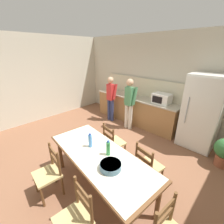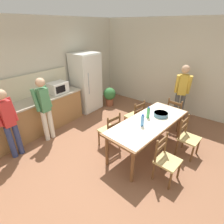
{
  "view_description": "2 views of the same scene",
  "coord_description": "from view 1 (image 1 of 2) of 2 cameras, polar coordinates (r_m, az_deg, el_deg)",
  "views": [
    {
      "loc": [
        2.25,
        -1.84,
        2.4
      ],
      "look_at": [
        0.21,
        0.24,
        1.19
      ],
      "focal_mm": 24.0,
      "sensor_mm": 36.0,
      "label": 1
    },
    {
      "loc": [
        -2.47,
        -1.93,
        2.69
      ],
      "look_at": [
        0.15,
        0.11,
        1.01
      ],
      "focal_mm": 28.0,
      "sensor_mm": 36.0,
      "label": 2
    }
  ],
  "objects": [
    {
      "name": "bottle_near_centre",
      "position": [
        2.74,
        -8.28,
        -10.73
      ],
      "size": [
        0.07,
        0.07,
        0.27
      ],
      "color": "#4C8ED6",
      "rests_on": "dining_table"
    },
    {
      "name": "person_at_counter",
      "position": [
        4.7,
        6.58,
        3.93
      ],
      "size": [
        0.41,
        0.28,
        1.62
      ],
      "rotation": [
        0.0,
        0.0,
        1.57
      ],
      "color": "silver",
      "rests_on": "ground"
    },
    {
      "name": "chair_side_far_right",
      "position": [
        2.97,
        13.45,
        -19.37
      ],
      "size": [
        0.49,
        0.47,
        0.91
      ],
      "rotation": [
        0.0,
        0.0,
        2.95
      ],
      "color": "brown",
      "rests_on": "ground"
    },
    {
      "name": "bottle_off_centre",
      "position": [
        2.53,
        -1.44,
        -13.64
      ],
      "size": [
        0.07,
        0.07,
        0.27
      ],
      "color": "green",
      "rests_on": "dining_table"
    },
    {
      "name": "wall_left",
      "position": [
        5.89,
        -27.15,
        10.85
      ],
      "size": [
        0.12,
        5.2,
        2.9
      ],
      "primitive_type": "cube",
      "color": "beige",
      "rests_on": "ground"
    },
    {
      "name": "ground_plane",
      "position": [
        3.77,
        -5.01,
        -17.04
      ],
      "size": [
        8.32,
        8.32,
        0.0
      ],
      "primitive_type": "plane",
      "color": "brown"
    },
    {
      "name": "wall_back",
      "position": [
        5.13,
        17.93,
        10.8
      ],
      "size": [
        6.52,
        0.12,
        2.9
      ],
      "primitive_type": "cube",
      "color": "beige",
      "rests_on": "ground"
    },
    {
      "name": "refrigerator",
      "position": [
        4.36,
        30.99,
        -0.23
      ],
      "size": [
        0.83,
        0.73,
        1.9
      ],
      "color": "silver",
      "rests_on": "ground"
    },
    {
      "name": "person_at_sink",
      "position": [
        5.25,
        -0.51,
        5.8
      ],
      "size": [
        0.4,
        0.27,
        1.58
      ],
      "rotation": [
        0.0,
        0.0,
        1.57
      ],
      "color": "navy",
      "rests_on": "ground"
    },
    {
      "name": "dining_table",
      "position": [
        2.67,
        -4.8,
        -16.94
      ],
      "size": [
        2.25,
        1.08,
        0.78
      ],
      "rotation": [
        0.0,
        0.0,
        -0.1
      ],
      "color": "brown",
      "rests_on": "ground"
    },
    {
      "name": "kitchen_counter",
      "position": [
        5.35,
        8.68,
        1.06
      ],
      "size": [
        3.09,
        0.66,
        0.92
      ],
      "color": "#9E7042",
      "rests_on": "ground"
    },
    {
      "name": "microwave",
      "position": [
        4.67,
        18.44,
        4.88
      ],
      "size": [
        0.5,
        0.39,
        0.3
      ],
      "color": "white",
      "rests_on": "kitchen_counter"
    },
    {
      "name": "chair_side_near_left",
      "position": [
        2.98,
        -22.84,
        -20.67
      ],
      "size": [
        0.45,
        0.44,
        0.91
      ],
      "rotation": [
        0.0,
        0.0,
        -0.09
      ],
      "color": "brown",
      "rests_on": "ground"
    },
    {
      "name": "serving_bowl",
      "position": [
        2.33,
        -0.53,
        -19.76
      ],
      "size": [
        0.32,
        0.32,
        0.09
      ],
      "color": "slate",
      "rests_on": "dining_table"
    },
    {
      "name": "chair_side_near_right",
      "position": [
        2.35,
        -13.72,
        -34.8
      ],
      "size": [
        0.45,
        0.43,
        0.91
      ],
      "rotation": [
        0.0,
        0.0,
        -0.08
      ],
      "color": "brown",
      "rests_on": "ground"
    },
    {
      "name": "chair_side_far_left",
      "position": [
        3.49,
        0.46,
        -11.52
      ],
      "size": [
        0.48,
        0.47,
        0.91
      ],
      "rotation": [
        0.0,
        0.0,
        2.97
      ],
      "color": "brown",
      "rests_on": "ground"
    },
    {
      "name": "counter_splashback",
      "position": [
        5.37,
        11.16,
        9.47
      ],
      "size": [
        3.05,
        0.03,
        0.6
      ],
      "primitive_type": "cube",
      "color": "beige",
      "rests_on": "kitchen_counter"
    }
  ]
}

